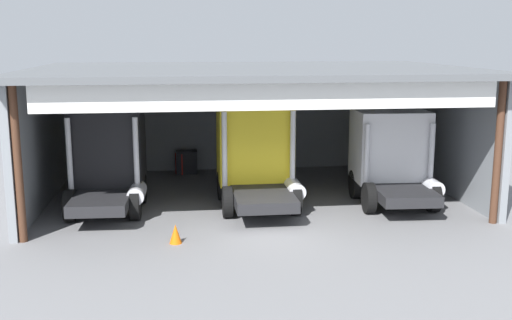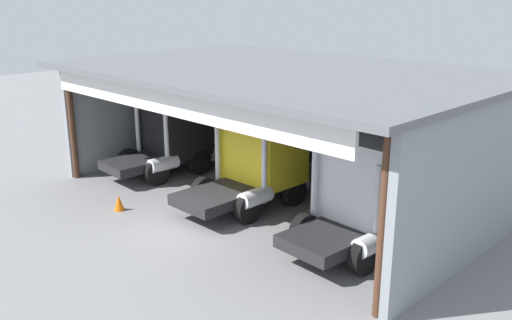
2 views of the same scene
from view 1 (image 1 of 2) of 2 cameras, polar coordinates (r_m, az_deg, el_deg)
name	(u,v)px [view 1 (image 1 of 2)]	position (r m, az deg, el deg)	size (l,w,h in m)	color
ground_plane	(270,233)	(18.78, 1.31, -6.79)	(80.00, 80.00, 0.00)	slate
workshop_shed	(249,102)	(23.50, -0.69, 5.36)	(15.55, 10.50, 4.78)	gray
truck_black_yard_outside	(108,156)	(21.56, -13.53, 0.33)	(2.60, 4.42, 3.57)	black
truck_yellow_left_bay	(256,151)	(21.62, 0.01, 0.86)	(2.74, 4.71, 3.73)	yellow
truck_white_right_bay	(392,155)	(22.36, 12.47, 0.44)	(2.73, 4.26, 3.30)	white
oil_drum	(182,163)	(26.95, -6.87, -0.31)	(0.58, 0.58, 0.90)	#B21E19
tool_cart	(187,162)	(26.95, -6.44, -0.20)	(0.90, 0.60, 1.00)	black
traffic_cone	(176,234)	(17.96, -7.46, -6.79)	(0.36, 0.36, 0.56)	orange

